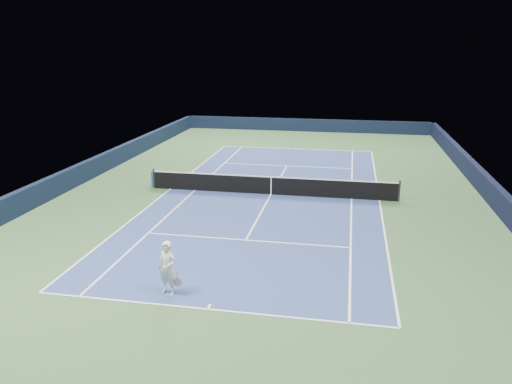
# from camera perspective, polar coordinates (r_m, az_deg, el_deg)

# --- Properties ---
(ground) EXTENTS (40.00, 40.00, 0.00)m
(ground) POSITION_cam_1_polar(r_m,az_deg,el_deg) (25.89, 1.73, -0.28)
(ground) COLOR #30522C
(ground) RESTS_ON ground
(wall_far) EXTENTS (22.00, 0.35, 1.10)m
(wall_far) POSITION_cam_1_polar(r_m,az_deg,el_deg) (45.01, 5.75, 7.61)
(wall_far) COLOR black
(wall_far) RESTS_ON ground
(wall_right) EXTENTS (0.35, 40.00, 1.10)m
(wall_right) POSITION_cam_1_polar(r_m,az_deg,el_deg) (26.39, 25.64, -0.38)
(wall_right) COLOR black
(wall_right) RESTS_ON ground
(wall_left) EXTENTS (0.35, 40.00, 1.10)m
(wall_left) POSITION_cam_1_polar(r_m,az_deg,el_deg) (29.37, -19.62, 1.90)
(wall_left) COLOR #101A32
(wall_left) RESTS_ON ground
(court_surface) EXTENTS (10.97, 23.77, 0.01)m
(court_surface) POSITION_cam_1_polar(r_m,az_deg,el_deg) (25.89, 1.73, -0.28)
(court_surface) COLOR navy
(court_surface) RESTS_ON ground
(baseline_far) EXTENTS (10.97, 0.08, 0.00)m
(baseline_far) POSITION_cam_1_polar(r_m,az_deg,el_deg) (37.32, 4.62, 4.94)
(baseline_far) COLOR white
(baseline_far) RESTS_ON ground
(baseline_near) EXTENTS (10.97, 0.08, 0.00)m
(baseline_near) POSITION_cam_1_polar(r_m,az_deg,el_deg) (15.15, -5.56, -13.18)
(baseline_near) COLOR white
(baseline_near) RESTS_ON ground
(sideline_doubles_right) EXTENTS (0.08, 23.77, 0.00)m
(sideline_doubles_right) POSITION_cam_1_polar(r_m,az_deg,el_deg) (25.65, 13.92, -0.92)
(sideline_doubles_right) COLOR white
(sideline_doubles_right) RESTS_ON ground
(sideline_doubles_left) EXTENTS (0.08, 23.77, 0.00)m
(sideline_doubles_left) POSITION_cam_1_polar(r_m,az_deg,el_deg) (27.24, -9.74, 0.36)
(sideline_doubles_left) COLOR white
(sideline_doubles_left) RESTS_ON ground
(sideline_singles_right) EXTENTS (0.08, 23.77, 0.00)m
(sideline_singles_right) POSITION_cam_1_polar(r_m,az_deg,el_deg) (25.60, 10.86, -0.76)
(sideline_singles_right) COLOR white
(sideline_singles_right) RESTS_ON ground
(sideline_singles_left) EXTENTS (0.08, 23.77, 0.00)m
(sideline_singles_left) POSITION_cam_1_polar(r_m,az_deg,el_deg) (26.81, -6.99, 0.21)
(sideline_singles_left) COLOR white
(sideline_singles_left) RESTS_ON ground
(service_line_far) EXTENTS (8.23, 0.08, 0.00)m
(service_line_far) POSITION_cam_1_polar(r_m,az_deg,el_deg) (32.00, 3.54, 3.00)
(service_line_far) COLOR white
(service_line_far) RESTS_ON ground
(service_line_near) EXTENTS (8.23, 0.08, 0.00)m
(service_line_near) POSITION_cam_1_polar(r_m,az_deg,el_deg) (19.94, -1.18, -5.51)
(service_line_near) COLOR white
(service_line_near) RESTS_ON ground
(center_service_line) EXTENTS (0.08, 12.80, 0.00)m
(center_service_line) POSITION_cam_1_polar(r_m,az_deg,el_deg) (25.89, 1.73, -0.27)
(center_service_line) COLOR white
(center_service_line) RESTS_ON ground
(center_mark_far) EXTENTS (0.08, 0.30, 0.00)m
(center_mark_far) POSITION_cam_1_polar(r_m,az_deg,el_deg) (37.18, 4.59, 4.90)
(center_mark_far) COLOR white
(center_mark_far) RESTS_ON ground
(center_mark_near) EXTENTS (0.08, 0.30, 0.00)m
(center_mark_near) POSITION_cam_1_polar(r_m,az_deg,el_deg) (15.28, -5.40, -12.91)
(center_mark_near) COLOR white
(center_mark_near) RESTS_ON ground
(tennis_net) EXTENTS (12.90, 0.10, 1.07)m
(tennis_net) POSITION_cam_1_polar(r_m,az_deg,el_deg) (25.75, 1.74, 0.79)
(tennis_net) COLOR black
(tennis_net) RESTS_ON ground
(sponsor_cube) EXTENTS (0.56, 0.47, 0.84)m
(sponsor_cube) POSITION_cam_1_polar(r_m,az_deg,el_deg) (27.88, -11.21, 1.54)
(sponsor_cube) COLOR blue
(sponsor_cube) RESTS_ON ground
(tennis_player) EXTENTS (0.83, 1.32, 2.53)m
(tennis_player) POSITION_cam_1_polar(r_m,az_deg,el_deg) (15.79, -10.07, -8.57)
(tennis_player) COLOR silver
(tennis_player) RESTS_ON ground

